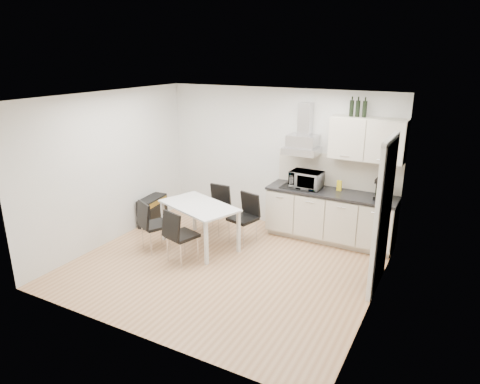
% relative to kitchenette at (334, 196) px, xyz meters
% --- Properties ---
extents(ground, '(4.50, 4.50, 0.00)m').
position_rel_kitchenette_xyz_m(ground, '(-1.19, -1.73, -0.83)').
color(ground, tan).
rests_on(ground, ground).
extents(wall_back, '(4.50, 0.10, 2.60)m').
position_rel_kitchenette_xyz_m(wall_back, '(-1.19, 0.27, 0.47)').
color(wall_back, silver).
rests_on(wall_back, ground).
extents(wall_front, '(4.50, 0.10, 2.60)m').
position_rel_kitchenette_xyz_m(wall_front, '(-1.19, -3.73, 0.47)').
color(wall_front, silver).
rests_on(wall_front, ground).
extents(wall_left, '(0.10, 4.00, 2.60)m').
position_rel_kitchenette_xyz_m(wall_left, '(-3.44, -1.73, 0.47)').
color(wall_left, silver).
rests_on(wall_left, ground).
extents(wall_right, '(0.10, 4.00, 2.60)m').
position_rel_kitchenette_xyz_m(wall_right, '(1.06, -1.73, 0.47)').
color(wall_right, silver).
rests_on(wall_right, ground).
extents(ceiling, '(4.50, 4.50, 0.00)m').
position_rel_kitchenette_xyz_m(ceiling, '(-1.19, -1.73, 1.77)').
color(ceiling, white).
rests_on(ceiling, wall_back).
extents(doorway, '(0.08, 1.04, 2.10)m').
position_rel_kitchenette_xyz_m(doorway, '(1.02, -1.18, 0.22)').
color(doorway, white).
rests_on(doorway, ground).
extents(kitchenette, '(2.22, 0.64, 2.52)m').
position_rel_kitchenette_xyz_m(kitchenette, '(0.00, 0.00, 0.00)').
color(kitchenette, beige).
rests_on(kitchenette, ground).
extents(dining_table, '(1.53, 1.19, 0.75)m').
position_rel_kitchenette_xyz_m(dining_table, '(-1.93, -1.29, -0.17)').
color(dining_table, white).
rests_on(dining_table, ground).
extents(chair_far_left, '(0.44, 0.50, 0.88)m').
position_rel_kitchenette_xyz_m(chair_far_left, '(-2.00, -0.67, -0.39)').
color(chair_far_left, black).
rests_on(chair_far_left, ground).
extents(chair_far_right, '(0.55, 0.59, 0.88)m').
position_rel_kitchenette_xyz_m(chair_far_right, '(-1.34, -0.84, -0.39)').
color(chair_far_right, black).
rests_on(chair_far_right, ground).
extents(chair_near_left, '(0.62, 0.64, 0.88)m').
position_rel_kitchenette_xyz_m(chair_near_left, '(-2.50, -1.78, -0.39)').
color(chair_near_left, black).
rests_on(chair_near_left, ground).
extents(chair_near_right, '(0.56, 0.60, 0.88)m').
position_rel_kitchenette_xyz_m(chair_near_right, '(-1.85, -1.92, -0.39)').
color(chair_near_right, black).
rests_on(chair_near_right, ground).
extents(guitar_amp, '(0.35, 0.68, 0.55)m').
position_rel_kitchenette_xyz_m(guitar_amp, '(-3.28, -0.91, -0.56)').
color(guitar_amp, black).
rests_on(guitar_amp, ground).
extents(floor_speaker, '(0.20, 0.19, 0.28)m').
position_rel_kitchenette_xyz_m(floor_speaker, '(-2.51, 0.17, -0.69)').
color(floor_speaker, black).
rests_on(floor_speaker, ground).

